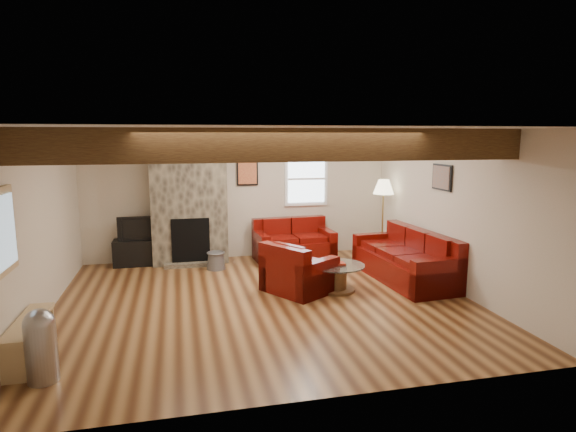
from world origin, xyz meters
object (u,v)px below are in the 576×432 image
armchair_red (299,267)px  sofa_three (404,256)px  floor_lamp (383,191)px  loveseat (294,240)px  coffee_table (337,278)px  tv_cabinet (141,252)px  television (140,228)px

armchair_red → sofa_three: bearing=-116.6°
floor_lamp → sofa_three: bearing=-99.5°
sofa_three → loveseat: bearing=-142.9°
loveseat → coffee_table: (0.21, -2.00, -0.19)m
sofa_three → loveseat: (-1.50, 1.69, -0.02)m
tv_cabinet → loveseat: bearing=-5.9°
coffee_table → loveseat: bearing=95.9°
tv_cabinet → floor_lamp: 4.80m
coffee_table → tv_cabinet: tv_cabinet is taller
sofa_three → tv_cabinet: (-4.40, 1.99, -0.17)m
armchair_red → tv_cabinet: bearing=16.7°
armchair_red → television: television is taller
loveseat → armchair_red: (-0.38, -1.89, -0.01)m
loveseat → armchair_red: size_ratio=1.56×
loveseat → coffee_table: bearing=-87.9°
tv_cabinet → television: (0.00, 0.00, 0.47)m
coffee_table → television: television is taller
loveseat → tv_cabinet: 2.92m
sofa_three → floor_lamp: bearing=166.1°
sofa_three → television: television is taller
armchair_red → coffee_table: bearing=-134.1°
sofa_three → tv_cabinet: 4.84m
sofa_three → coffee_table: sofa_three is taller
coffee_table → television: (-3.11, 2.30, 0.50)m
television → floor_lamp: bearing=-6.6°
tv_cabinet → sofa_three: bearing=-24.3°
television → coffee_table: bearing=-36.6°
tv_cabinet → television: size_ratio=1.26×
floor_lamp → television: bearing=173.4°
television → loveseat: bearing=-5.9°
armchair_red → tv_cabinet: (-2.53, 2.19, -0.14)m
television → floor_lamp: 4.72m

